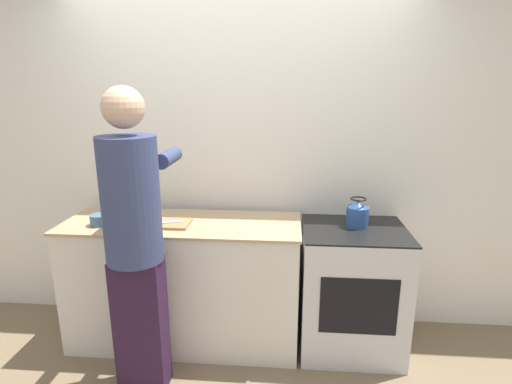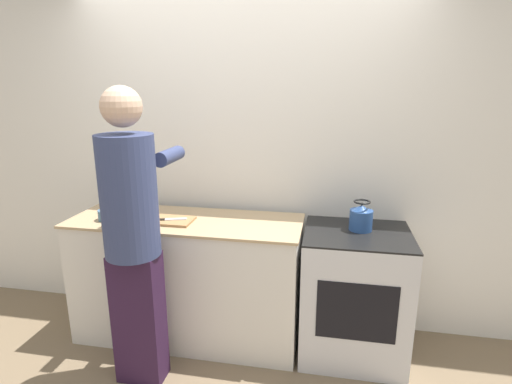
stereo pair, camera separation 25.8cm
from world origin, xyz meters
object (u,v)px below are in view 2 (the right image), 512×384
Objects in this scene: oven at (354,294)px; canister_jar at (120,203)px; knife at (168,219)px; person at (133,230)px; cutting_board at (165,220)px; kettle at (361,218)px; bowl_prep at (107,215)px.

canister_jar reaches higher than oven.
oven is 1.38m from knife.
canister_jar is (-0.40, 0.58, -0.02)m from person.
cutting_board is 1.95× the size of kettle.
cutting_board is 1.65× the size of knife.
person is 1.46m from kettle.
person is at bearing -44.11° from bowl_prep.
bowl_prep is at bearing -174.21° from cutting_board.
bowl_prep is (-0.40, 0.39, -0.05)m from person.
kettle is (0.02, 0.05, 0.53)m from oven.
knife is 0.44m from bowl_prep.
kettle is at bearing 5.71° from bowl_prep.
person is 7.68× the size of knife.
oven is 0.49× the size of person.
canister_jar is at bearing 160.13° from cutting_board.
person reaches higher than knife.
canister_jar is at bearing 142.60° from knife.
canister_jar is (-1.73, 0.07, 0.54)m from oven.
cutting_board reaches higher than oven.
cutting_board is 1.34m from kettle.
bowl_prep reaches higher than cutting_board.
kettle is at bearing 5.68° from cutting_board.
knife reaches higher than oven.
oven is at bearing -13.41° from knife.
oven is 1.53m from person.
kettle is (1.34, 0.13, 0.06)m from cutting_board.
canister_jar is at bearing 91.20° from bowl_prep.
bowl_prep is at bearing 135.89° from person.
person is 0.70m from canister_jar.
oven is 1.81m from bowl_prep.
kettle is 1.64× the size of bowl_prep.
kettle is at bearing 22.52° from person.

